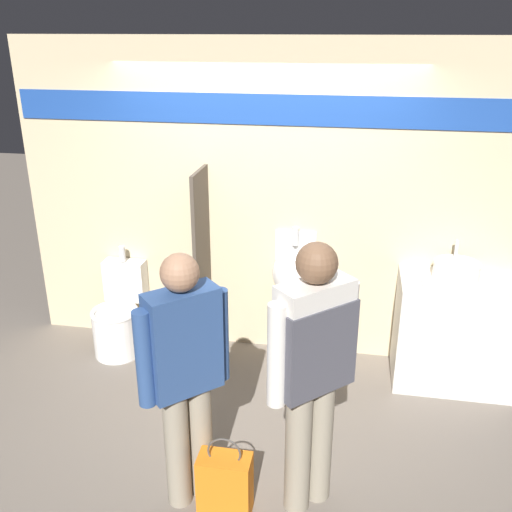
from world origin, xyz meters
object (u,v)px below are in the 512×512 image
at_px(toilet, 119,319).
at_px(person_in_vest, 312,363).
at_px(sink_basin, 456,270).
at_px(urinal_near_counter, 294,273).
at_px(cell_phone, 427,285).
at_px(shopping_bag, 225,485).
at_px(person_with_lanyard, 185,373).

relative_size(toilet, person_in_vest, 0.54).
relative_size(sink_basin, urinal_near_counter, 0.30).
distance_m(cell_phone, shopping_bag, 2.13).
bearing_deg(person_with_lanyard, toilet, 82.12).
relative_size(sink_basin, shopping_bag, 0.65).
bearing_deg(shopping_bag, person_in_vest, 21.42).
distance_m(urinal_near_counter, person_with_lanyard, 1.82).
bearing_deg(person_in_vest, sink_basin, 13.88).
relative_size(urinal_near_counter, person_in_vest, 0.69).
bearing_deg(sink_basin, person_in_vest, -122.33).
height_order(urinal_near_counter, shopping_bag, urinal_near_counter).
height_order(cell_phone, person_with_lanyard, person_with_lanyard).
height_order(toilet, person_with_lanyard, person_with_lanyard).
height_order(person_in_vest, shopping_bag, person_in_vest).
height_order(cell_phone, toilet, toilet).
bearing_deg(urinal_near_counter, shopping_bag, -95.37).
height_order(urinal_near_counter, person_with_lanyard, person_with_lanyard).
bearing_deg(toilet, sink_basin, 1.79).
bearing_deg(person_in_vest, urinal_near_counter, 56.40).
height_order(sink_basin, urinal_near_counter, urinal_near_counter).
distance_m(cell_phone, person_in_vest, 1.60).
height_order(cell_phone, person_in_vest, person_in_vest).
bearing_deg(urinal_near_counter, cell_phone, -14.72).
distance_m(toilet, person_in_vest, 2.47).
bearing_deg(toilet, shopping_bag, -50.61).
bearing_deg(sink_basin, person_with_lanyard, -135.92).
distance_m(urinal_near_counter, shopping_bag, 1.97).
relative_size(toilet, person_with_lanyard, 0.57).
xyz_separation_m(cell_phone, person_in_vest, (-0.76, -1.40, 0.09)).
bearing_deg(person_in_vest, person_with_lanyard, 143.25).
xyz_separation_m(person_in_vest, person_with_lanyard, (-0.72, -0.09, -0.09)).
xyz_separation_m(cell_phone, person_with_lanyard, (-1.48, -1.49, -0.00)).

